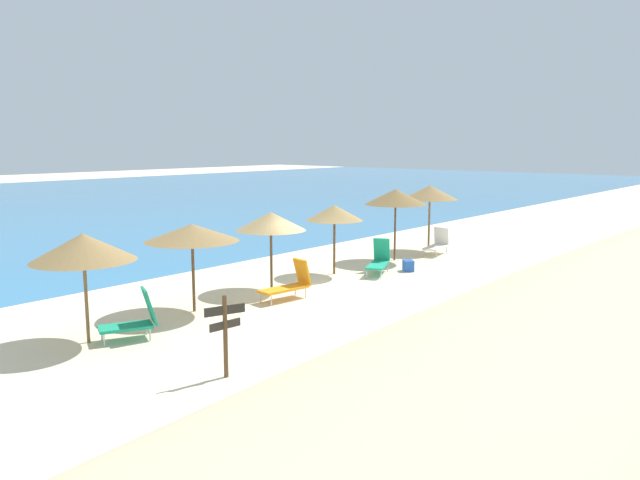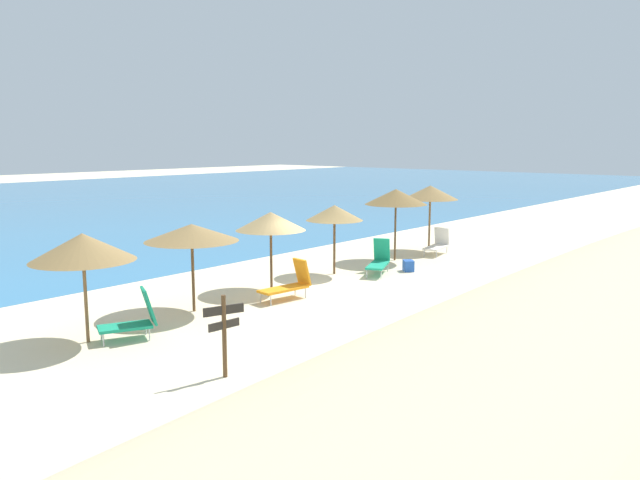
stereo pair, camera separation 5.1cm
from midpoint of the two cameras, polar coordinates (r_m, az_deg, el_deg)
ground_plane at (r=19.25m, az=0.81°, el=-4.97°), size 160.00×160.00×0.00m
dune_ridge at (r=17.02m, az=27.22°, el=-4.43°), size 53.36×6.05×1.96m
beach_umbrella_0 at (r=15.23m, az=-20.75°, el=-0.62°), size 2.38×2.38×2.57m
beach_umbrella_1 at (r=17.27m, az=-11.55°, el=0.66°), size 2.56×2.56×2.43m
beach_umbrella_2 at (r=19.52m, az=-4.44°, el=1.71°), size 2.19×2.19×2.48m
beach_umbrella_3 at (r=21.86m, az=1.39°, el=2.48°), size 2.01×2.01×2.45m
beach_umbrella_4 at (r=24.59m, az=7.00°, el=3.93°), size 2.43×2.43×2.82m
beach_umbrella_5 at (r=27.15m, az=10.08°, el=4.28°), size 2.36×2.36×2.80m
lounge_chair_0 at (r=15.49m, az=-16.51°, el=-6.91°), size 1.46×1.11×1.21m
lounge_chair_1 at (r=26.47m, az=10.73°, el=-0.37°), size 1.62×0.87×1.06m
lounge_chair_2 at (r=18.57m, az=-2.75°, el=-3.99°), size 1.70×0.76×1.17m
lounge_chair_3 at (r=22.26m, az=5.47°, el=-1.84°), size 1.74×1.21×1.20m
wooden_signpost at (r=12.53m, az=-8.63°, el=-7.96°), size 0.80×0.31×1.67m
cooler_box at (r=22.85m, az=8.13°, el=-2.34°), size 0.55×0.56×0.40m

